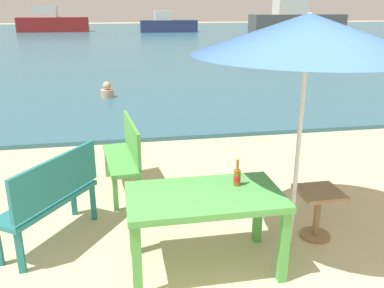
% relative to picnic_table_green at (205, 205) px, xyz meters
% --- Properties ---
extents(sea_water, '(120.00, 50.00, 0.08)m').
position_rel_picnic_table_green_xyz_m(sea_water, '(0.45, 28.85, -0.61)').
color(sea_water, '#2D6075').
rests_on(sea_water, ground_plane).
extents(picnic_table_green, '(1.40, 0.80, 0.76)m').
position_rel_picnic_table_green_xyz_m(picnic_table_green, '(0.00, 0.00, 0.00)').
color(picnic_table_green, '#4C9E47').
rests_on(picnic_table_green, ground_plane).
extents(beer_bottle_amber, '(0.07, 0.07, 0.26)m').
position_rel_picnic_table_green_xyz_m(beer_bottle_amber, '(0.33, 0.12, 0.20)').
color(beer_bottle_amber, brown).
rests_on(beer_bottle_amber, picnic_table_green).
extents(patio_umbrella, '(2.10, 2.10, 2.30)m').
position_rel_picnic_table_green_xyz_m(patio_umbrella, '(0.97, 0.24, 1.47)').
color(patio_umbrella, silver).
rests_on(patio_umbrella, ground_plane).
extents(side_table_wood, '(0.44, 0.44, 0.54)m').
position_rel_picnic_table_green_xyz_m(side_table_wood, '(1.29, 0.30, -0.30)').
color(side_table_wood, olive).
rests_on(side_table_wood, ground_plane).
extents(bench_teal_center, '(0.97, 1.20, 0.95)m').
position_rel_picnic_table_green_xyz_m(bench_teal_center, '(-1.43, 0.71, -0.11)').
color(bench_teal_center, '#237275').
rests_on(bench_teal_center, ground_plane).
extents(bench_green_left, '(0.48, 1.23, 0.95)m').
position_rel_picnic_table_green_xyz_m(bench_green_left, '(-0.65, 1.85, -0.11)').
color(bench_green_left, '#4C9E47').
rests_on(bench_green_left, ground_plane).
extents(swimmer_person, '(0.34, 0.34, 0.41)m').
position_rel_picnic_table_green_xyz_m(swimmer_person, '(-0.97, 7.53, -0.41)').
color(swimmer_person, tan).
rests_on(swimmer_person, sea_water).
extents(boat_fishing_trawler, '(4.98, 1.36, 1.81)m').
position_rel_picnic_table_green_xyz_m(boat_fishing_trawler, '(4.07, 34.38, 0.08)').
color(boat_fishing_trawler, navy).
rests_on(boat_fishing_trawler, sea_water).
extents(boat_ferry, '(7.70, 2.10, 2.80)m').
position_rel_picnic_table_green_xyz_m(boat_ferry, '(13.97, 29.57, 0.44)').
color(boat_ferry, '#4C4C4C').
rests_on(boat_ferry, sea_water).
extents(boat_sailboat, '(6.11, 1.67, 2.22)m').
position_rel_picnic_table_green_xyz_m(boat_sailboat, '(-6.07, 36.76, 0.23)').
color(boat_sailboat, maroon).
rests_on(boat_sailboat, sea_water).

